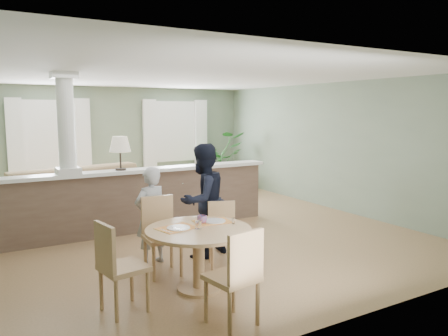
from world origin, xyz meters
TOP-DOWN VIEW (x-y plane):
  - ground at (0.00, 0.00)m, footprint 8.00×8.00m
  - room_shell at (-0.03, 0.63)m, footprint 7.02×8.02m
  - pony_wall at (-0.99, 0.20)m, footprint 5.32×0.38m
  - sofa at (-1.33, 1.63)m, footprint 3.57×1.96m
  - houseplant at (2.47, 3.17)m, footprint 1.50×1.33m
  - dining_table at (-0.98, -2.56)m, footprint 1.24×1.24m
  - chair_far_boy at (-1.15, -1.81)m, footprint 0.47×0.47m
  - chair_far_man at (-0.32, -1.97)m, footprint 0.51×0.51m
  - chair_near at (-1.06, -3.55)m, footprint 0.51×0.51m
  - chair_side at (-1.98, -2.68)m, footprint 0.51×0.51m
  - child_person at (-1.14, -1.44)m, footprint 0.56×0.44m
  - man_person at (-0.37, -1.49)m, footprint 0.96×0.85m

SIDE VIEW (x-z plane):
  - ground at x=0.00m, z-range 0.00..0.00m
  - chair_far_man at x=-0.32m, z-range 0.04..0.91m
  - sofa at x=-1.33m, z-range 0.00..0.99m
  - chair_side at x=-1.98m, z-range 0.05..1.03m
  - chair_near at x=-1.06m, z-range 0.05..1.04m
  - chair_far_boy at x=-1.15m, z-range 0.05..1.05m
  - dining_table at x=-0.98m, z-range 0.17..1.02m
  - child_person at x=-1.14m, z-range 0.00..1.35m
  - pony_wall at x=-0.99m, z-range -0.64..2.06m
  - houseplant at x=2.47m, z-range 0.00..1.57m
  - man_person at x=-0.37m, z-range 0.00..1.64m
  - room_shell at x=-0.03m, z-range 0.46..3.17m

